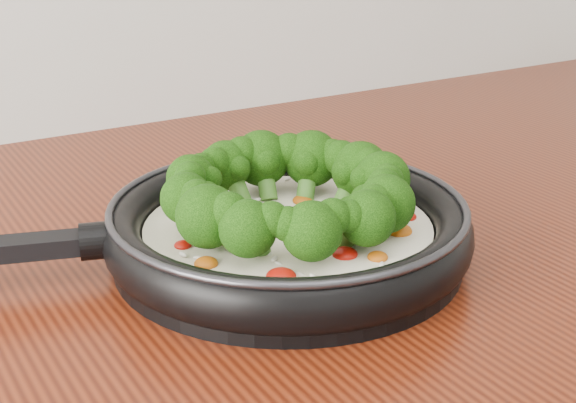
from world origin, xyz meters
TOP-DOWN VIEW (x-y plane):
  - skillet at (-0.06, 1.05)m, footprint 0.48×0.37m

SIDE VIEW (x-z plane):
  - skillet at x=-0.06m, z-range 0.89..0.98m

